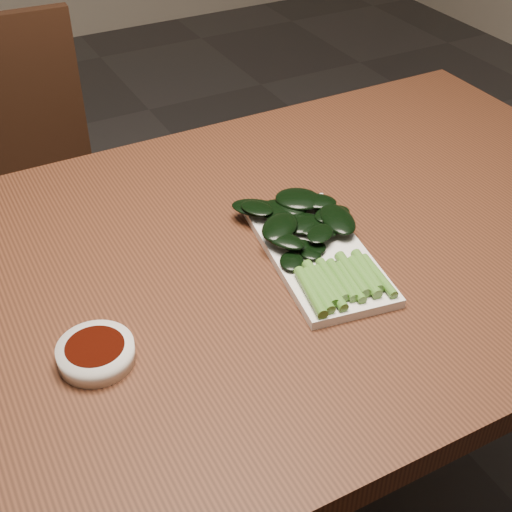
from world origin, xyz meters
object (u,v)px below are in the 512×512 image
Objects in this scene: serving_plate at (318,254)px; gai_lan at (310,233)px; chair_far at (24,208)px; sauce_bowl at (96,353)px; table at (246,294)px.

serving_plate is 0.96× the size of gai_lan.
serving_plate is at bearing -65.11° from chair_far.
sauce_bowl is 0.35m from serving_plate.
chair_far is 3.00× the size of serving_plate.
table is 14.88× the size of sauce_bowl.
table is 0.13m from serving_plate.
serving_plate is (0.09, -0.05, 0.08)m from table.
table is at bearing 165.78° from gai_lan.
gai_lan reaches higher than table.
gai_lan is (0.35, 0.08, 0.01)m from sauce_bowl.
gai_lan is at bearing -64.18° from chair_far.
gai_lan is at bearing -14.22° from table.
gai_lan is (0.30, -0.73, 0.29)m from chair_far.
sauce_bowl reaches higher than table.
chair_far is at bearing 86.33° from sauce_bowl.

